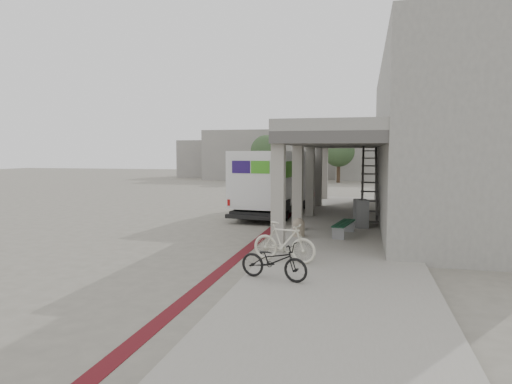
% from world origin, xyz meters
% --- Properties ---
extents(ground, '(120.00, 120.00, 0.00)m').
position_xyz_m(ground, '(0.00, 0.00, 0.00)').
color(ground, '#6A665B').
rests_on(ground, ground).
extents(bike_lane_stripe, '(0.35, 40.00, 0.01)m').
position_xyz_m(bike_lane_stripe, '(1.00, 2.00, 0.01)').
color(bike_lane_stripe, '#521016').
rests_on(bike_lane_stripe, ground).
extents(sidewalk, '(4.40, 28.00, 0.12)m').
position_xyz_m(sidewalk, '(4.00, 0.00, 0.06)').
color(sidewalk, gray).
rests_on(sidewalk, ground).
extents(transit_building, '(7.60, 17.00, 7.00)m').
position_xyz_m(transit_building, '(6.83, 4.50, 3.40)').
color(transit_building, gray).
rests_on(transit_building, ground).
extents(distant_backdrop, '(28.00, 10.00, 6.50)m').
position_xyz_m(distant_backdrop, '(-2.84, 35.89, 2.70)').
color(distant_backdrop, gray).
rests_on(distant_backdrop, ground).
extents(tree_left, '(3.20, 3.20, 4.80)m').
position_xyz_m(tree_left, '(-5.00, 28.00, 3.18)').
color(tree_left, '#38281C').
rests_on(tree_left, ground).
extents(tree_mid, '(3.20, 3.20, 4.80)m').
position_xyz_m(tree_mid, '(2.00, 30.00, 3.18)').
color(tree_mid, '#38281C').
rests_on(tree_mid, ground).
extents(tree_right, '(3.20, 3.20, 4.80)m').
position_xyz_m(tree_right, '(10.00, 29.00, 3.18)').
color(tree_right, '#38281C').
rests_on(tree_right, ground).
extents(fedex_truck, '(3.07, 7.54, 3.13)m').
position_xyz_m(fedex_truck, '(0.30, 5.27, 1.67)').
color(fedex_truck, black).
rests_on(fedex_truck, ground).
extents(bench, '(0.77, 2.02, 0.46)m').
position_xyz_m(bench, '(3.89, -0.38, 0.45)').
color(bench, gray).
rests_on(bench, sidewalk).
extents(bollard_near, '(0.39, 0.39, 0.59)m').
position_xyz_m(bollard_near, '(2.10, 0.60, 0.41)').
color(bollard_near, gray).
rests_on(bollard_near, sidewalk).
extents(bollard_far, '(0.43, 0.43, 0.64)m').
position_xyz_m(bollard_far, '(2.35, -0.90, 0.44)').
color(bollard_far, gray).
rests_on(bollard_far, sidewalk).
extents(utility_cabinet, '(0.63, 0.75, 1.10)m').
position_xyz_m(utility_cabinet, '(4.47, 1.59, 0.67)').
color(utility_cabinet, gray).
rests_on(utility_cabinet, sidewalk).
extents(bicycle_black, '(1.78, 0.99, 0.88)m').
position_xyz_m(bicycle_black, '(2.56, -6.49, 0.56)').
color(bicycle_black, black).
rests_on(bicycle_black, sidewalk).
extents(bicycle_cream, '(1.88, 0.91, 1.09)m').
position_xyz_m(bicycle_cream, '(2.50, -4.74, 0.66)').
color(bicycle_cream, beige).
rests_on(bicycle_cream, sidewalk).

